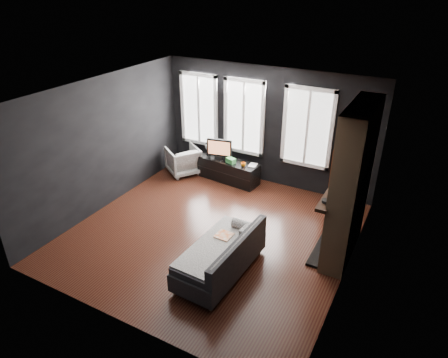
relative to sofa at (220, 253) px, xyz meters
The scene contains 18 objects.
floor 1.19m from the sofa, 127.01° to the left, with size 5.00×5.00×0.00m, color black.
ceiling 2.58m from the sofa, 127.01° to the left, with size 5.00×5.00×0.00m, color white.
wall_back 3.60m from the sofa, 101.28° to the left, with size 5.00×0.02×2.70m, color black.
wall_left 3.44m from the sofa, 164.21° to the left, with size 0.02×5.00×2.70m, color black.
wall_right 2.25m from the sofa, 26.26° to the left, with size 0.02×5.00×2.70m, color black.
windows 4.07m from the sofa, 108.56° to the left, with size 4.00×0.16×1.76m, color white, non-canonical shape.
fireplace 2.41m from the sofa, 42.74° to the left, with size 0.70×1.62×2.70m, color #93724C, non-canonical shape.
sofa is the anchor object (origin of this frame).
stripe_pillow 0.53m from the sofa, 64.45° to the left, with size 0.06×0.28×0.28m, color gray.
armchair 3.83m from the sofa, 132.64° to the left, with size 0.72×0.67×0.74m, color silver.
media_console 3.33m from the sofa, 115.53° to the left, with size 1.50×0.47×0.52m, color black, non-canonical shape.
monitor 3.46m from the sofa, 119.18° to the left, with size 0.61×0.13×0.55m, color black, non-canonical shape.
desk_fan 3.70m from the sofa, 123.20° to the left, with size 0.23×0.23×0.33m, color gray, non-canonical shape.
mug 3.05m from the sofa, 108.94° to the left, with size 0.12×0.09×0.12m, color orange.
book 3.15m from the sofa, 106.57° to the left, with size 0.17×0.02×0.23m, color tan.
storage_box 3.20m from the sofa, 114.48° to the left, with size 0.22×0.14×0.12m, color #337C3B.
mantel_vase 2.56m from the sofa, 54.85° to the left, with size 0.16×0.17×0.16m, color gold.
mantel_clock 1.88m from the sofa, 34.66° to the left, with size 0.13×0.13×0.04m, color black.
Camera 1 is at (3.21, -5.44, 4.41)m, focal length 32.00 mm.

